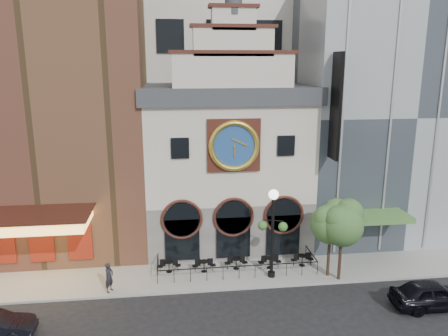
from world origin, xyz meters
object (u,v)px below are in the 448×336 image
bistro_3 (270,262)px  lamppost (273,224)px  bistro_2 (236,263)px  tree_left (331,221)px  bistro_0 (169,266)px  car_right (433,295)px  pedestrian (109,277)px  bistro_4 (302,259)px  bistro_1 (204,265)px  tree_right (343,222)px

bistro_3 → lamppost: (-0.16, -1.21, 3.26)m
bistro_2 → tree_left: size_ratio=0.30×
bistro_0 → tree_left: bearing=-9.2°
bistro_0 → car_right: (15.29, -6.05, 0.21)m
tree_left → pedestrian: bearing=-178.3°
bistro_4 → lamppost: lamppost is taller
bistro_1 → bistro_2: (2.22, 0.15, 0.00)m
bistro_0 → bistro_4: (9.24, -0.16, 0.00)m
lamppost → tree_left: size_ratio=1.15×
bistro_2 → bistro_3: (2.32, -0.16, 0.00)m
pedestrian → tree_left: bearing=-58.5°
bistro_3 → lamppost: 3.48m
bistro_0 → bistro_2: size_ratio=1.00×
bistro_1 → tree_right: (8.74, -2.06, 3.48)m
bistro_0 → pedestrian: size_ratio=0.84×
lamppost → bistro_0: bearing=-176.0°
bistro_2 → tree_right: (6.51, -2.21, 3.48)m
bistro_0 → bistro_4: same height
bistro_2 → tree_left: bearing=-15.1°
bistro_1 → pedestrian: pedestrian is taller
bistro_3 → tree_left: (3.66, -1.45, 3.37)m
car_right → tree_right: bearing=49.2°
bistro_0 → lamppost: 7.63m
car_right → pedestrian: pedestrian is taller
car_right → pedestrian: size_ratio=2.58×
bistro_0 → tree_left: size_ratio=0.30×
bistro_0 → bistro_3: same height
bistro_4 → tree_left: tree_left is taller
bistro_3 → bistro_2: bearing=176.0°
bistro_2 → tree_left: (5.97, -1.61, 3.37)m
bistro_0 → tree_left: tree_left is taller
bistro_3 → tree_left: 5.18m
tree_right → bistro_0: bearing=168.3°
bistro_0 → lamppost: bearing=-12.2°
lamppost → tree_left: bearing=12.7°
tree_left → tree_right: bearing=-48.1°
bistro_4 → car_right: car_right is taller
lamppost → pedestrian: bearing=-160.0°
bistro_0 → lamppost: size_ratio=0.26×
lamppost → car_right: bearing=-11.9°
car_right → tree_right: size_ratio=0.90×
bistro_2 → pedestrian: 8.49m
bistro_4 → car_right: (6.06, -5.89, 0.21)m
tree_left → bistro_0: bearing=170.8°
bistro_1 → car_right: 14.18m
bistro_4 → pedestrian: 13.04m
bistro_1 → bistro_4: (6.88, 0.09, 0.00)m
pedestrian → tree_left: (14.20, 0.43, 2.89)m
bistro_0 → bistro_3: bearing=-2.1°
bistro_1 → pedestrian: 6.32m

